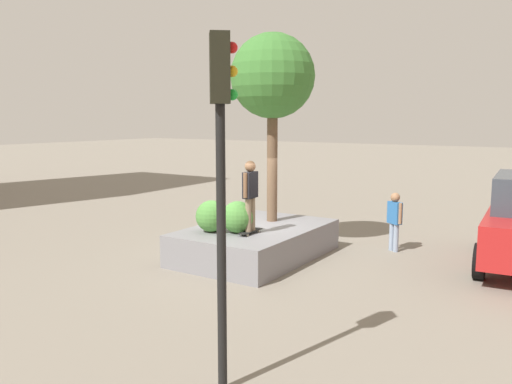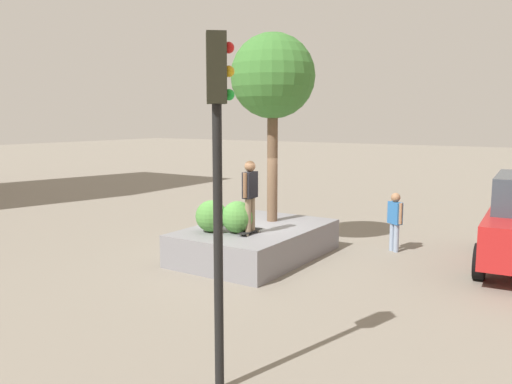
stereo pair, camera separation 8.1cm
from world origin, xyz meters
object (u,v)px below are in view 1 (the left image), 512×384
Objects in this scene: skateboard at (250,231)px; bystander_watching at (395,218)px; skateboarder at (250,191)px; traffic_light_corner at (221,153)px; plaza_tree at (273,78)px; planter_ledge at (256,242)px.

bystander_watching is (-3.28, 2.47, 0.07)m from skateboard.
skateboard is 0.48× the size of skateboarder.
traffic_light_corner is (5.06, 2.89, 2.26)m from skateboard.
skateboarder reaches higher than bystander_watching.
bystander_watching is at bearing -177.09° from traffic_light_corner.
plaza_tree is 1.08× the size of traffic_light_corner.
bystander_watching reaches higher than skateboard.
skateboard is at bearing -150.28° from traffic_light_corner.
traffic_light_corner is (5.06, 2.89, 1.27)m from skateboarder.
skateboard is at bearing 23.06° from planter_ledge.
skateboard is 0.51× the size of bystander_watching.
plaza_tree reaches higher than traffic_light_corner.
bystander_watching is (-2.52, 2.79, 0.52)m from planter_ledge.
traffic_light_corner is (5.83, 3.21, 2.72)m from planter_ledge.
planter_ledge is 2.62× the size of bystander_watching.
traffic_light_corner is 2.88× the size of bystander_watching.
skateboarder is 4.21m from bystander_watching.
skateboarder is 0.37× the size of traffic_light_corner.
skateboard is 6.25m from traffic_light_corner.
plaza_tree is at bearing -167.00° from skateboarder.
bystander_watching is (-8.34, -0.42, -2.20)m from traffic_light_corner.
skateboarder is (0.00, -0.00, 0.99)m from skateboard.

